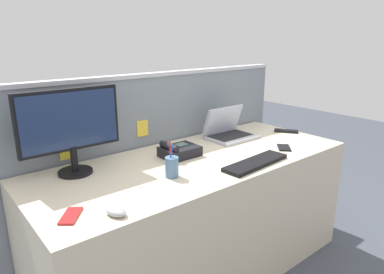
{
  "coord_description": "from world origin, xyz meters",
  "views": [
    {
      "loc": [
        -1.22,
        -1.43,
        1.43
      ],
      "look_at": [
        0.0,
        0.05,
        0.86
      ],
      "focal_mm": 32.34,
      "sensor_mm": 36.0,
      "label": 1
    }
  ],
  "objects_px": {
    "cell_phone_red_case": "(71,216)",
    "desktop_monitor": "(70,125)",
    "keyboard_main": "(256,163)",
    "computer_mouse_right_hand": "(116,211)",
    "pen_cup": "(172,167)",
    "desk_phone": "(179,151)",
    "cell_phone_black_slab": "(284,148)",
    "laptop": "(228,130)",
    "tv_remote": "(286,131)"
  },
  "relations": [
    {
      "from": "laptop",
      "to": "cell_phone_black_slab",
      "type": "xyz_separation_m",
      "value": [
        0.1,
        -0.39,
        -0.05
      ]
    },
    {
      "from": "laptop",
      "to": "cell_phone_red_case",
      "type": "distance_m",
      "value": 1.32
    },
    {
      "from": "pen_cup",
      "to": "keyboard_main",
      "type": "bearing_deg",
      "value": -18.78
    },
    {
      "from": "desk_phone",
      "to": "keyboard_main",
      "type": "relative_size",
      "value": 0.49
    },
    {
      "from": "computer_mouse_right_hand",
      "to": "pen_cup",
      "type": "relative_size",
      "value": 0.53
    },
    {
      "from": "keyboard_main",
      "to": "pen_cup",
      "type": "xyz_separation_m",
      "value": [
        -0.46,
        0.16,
        0.04
      ]
    },
    {
      "from": "laptop",
      "to": "pen_cup",
      "type": "height_order",
      "value": "laptop"
    },
    {
      "from": "desktop_monitor",
      "to": "pen_cup",
      "type": "distance_m",
      "value": 0.55
    },
    {
      "from": "computer_mouse_right_hand",
      "to": "pen_cup",
      "type": "bearing_deg",
      "value": 6.46
    },
    {
      "from": "desktop_monitor",
      "to": "computer_mouse_right_hand",
      "type": "xyz_separation_m",
      "value": [
        -0.04,
        -0.53,
        -0.24
      ]
    },
    {
      "from": "laptop",
      "to": "cell_phone_black_slab",
      "type": "bearing_deg",
      "value": -75.21
    },
    {
      "from": "desktop_monitor",
      "to": "cell_phone_red_case",
      "type": "relative_size",
      "value": 3.88
    },
    {
      "from": "cell_phone_red_case",
      "to": "laptop",
      "type": "bearing_deg",
      "value": 55.32
    },
    {
      "from": "keyboard_main",
      "to": "cell_phone_black_slab",
      "type": "distance_m",
      "value": 0.37
    },
    {
      "from": "laptop",
      "to": "desk_phone",
      "type": "height_order",
      "value": "laptop"
    },
    {
      "from": "laptop",
      "to": "computer_mouse_right_hand",
      "type": "distance_m",
      "value": 1.22
    },
    {
      "from": "cell_phone_black_slab",
      "to": "desktop_monitor",
      "type": "bearing_deg",
      "value": -154.65
    },
    {
      "from": "cell_phone_red_case",
      "to": "desktop_monitor",
      "type": "bearing_deg",
      "value": 104.93
    },
    {
      "from": "desktop_monitor",
      "to": "cell_phone_black_slab",
      "type": "height_order",
      "value": "desktop_monitor"
    },
    {
      "from": "laptop",
      "to": "tv_remote",
      "type": "relative_size",
      "value": 1.92
    },
    {
      "from": "pen_cup",
      "to": "cell_phone_black_slab",
      "type": "height_order",
      "value": "pen_cup"
    },
    {
      "from": "laptop",
      "to": "desk_phone",
      "type": "distance_m",
      "value": 0.51
    },
    {
      "from": "desktop_monitor",
      "to": "pen_cup",
      "type": "xyz_separation_m",
      "value": [
        0.36,
        -0.36,
        -0.2
      ]
    },
    {
      "from": "computer_mouse_right_hand",
      "to": "tv_remote",
      "type": "distance_m",
      "value": 1.58
    },
    {
      "from": "desktop_monitor",
      "to": "computer_mouse_right_hand",
      "type": "bearing_deg",
      "value": -94.55
    },
    {
      "from": "keyboard_main",
      "to": "desktop_monitor",
      "type": "bearing_deg",
      "value": 143.7
    },
    {
      "from": "desktop_monitor",
      "to": "tv_remote",
      "type": "xyz_separation_m",
      "value": [
        1.5,
        -0.22,
        -0.25
      ]
    },
    {
      "from": "pen_cup",
      "to": "cell_phone_red_case",
      "type": "xyz_separation_m",
      "value": [
        -0.55,
        -0.07,
        -0.05
      ]
    },
    {
      "from": "desk_phone",
      "to": "computer_mouse_right_hand",
      "type": "relative_size",
      "value": 2.17
    },
    {
      "from": "pen_cup",
      "to": "tv_remote",
      "type": "relative_size",
      "value": 1.11
    },
    {
      "from": "cell_phone_red_case",
      "to": "cell_phone_black_slab",
      "type": "height_order",
      "value": "same"
    },
    {
      "from": "laptop",
      "to": "keyboard_main",
      "type": "bearing_deg",
      "value": -118.59
    },
    {
      "from": "keyboard_main",
      "to": "cell_phone_red_case",
      "type": "distance_m",
      "value": 1.01
    },
    {
      "from": "desktop_monitor",
      "to": "computer_mouse_right_hand",
      "type": "relative_size",
      "value": 5.12
    },
    {
      "from": "desk_phone",
      "to": "pen_cup",
      "type": "relative_size",
      "value": 1.15
    },
    {
      "from": "computer_mouse_right_hand",
      "to": "cell_phone_red_case",
      "type": "height_order",
      "value": "computer_mouse_right_hand"
    },
    {
      "from": "computer_mouse_right_hand",
      "to": "pen_cup",
      "type": "xyz_separation_m",
      "value": [
        0.4,
        0.17,
        0.04
      ]
    },
    {
      "from": "computer_mouse_right_hand",
      "to": "cell_phone_red_case",
      "type": "xyz_separation_m",
      "value": [
        -0.14,
        0.1,
        -0.01
      ]
    },
    {
      "from": "desk_phone",
      "to": "cell_phone_black_slab",
      "type": "xyz_separation_m",
      "value": [
        0.6,
        -0.3,
        -0.03
      ]
    },
    {
      "from": "laptop",
      "to": "pen_cup",
      "type": "xyz_separation_m",
      "value": [
        -0.71,
        -0.32,
        0.0
      ]
    },
    {
      "from": "keyboard_main",
      "to": "computer_mouse_right_hand",
      "type": "height_order",
      "value": "computer_mouse_right_hand"
    },
    {
      "from": "desktop_monitor",
      "to": "keyboard_main",
      "type": "distance_m",
      "value": 1.0
    },
    {
      "from": "desk_phone",
      "to": "computer_mouse_right_hand",
      "type": "xyz_separation_m",
      "value": [
        -0.62,
        -0.4,
        -0.02
      ]
    },
    {
      "from": "desk_phone",
      "to": "computer_mouse_right_hand",
      "type": "height_order",
      "value": "desk_phone"
    },
    {
      "from": "laptop",
      "to": "cell_phone_black_slab",
      "type": "relative_size",
      "value": 2.53
    },
    {
      "from": "keyboard_main",
      "to": "cell_phone_red_case",
      "type": "bearing_deg",
      "value": 171.27
    },
    {
      "from": "desktop_monitor",
      "to": "desk_phone",
      "type": "relative_size",
      "value": 2.36
    },
    {
      "from": "laptop",
      "to": "pen_cup",
      "type": "distance_m",
      "value": 0.78
    },
    {
      "from": "desk_phone",
      "to": "cell_phone_black_slab",
      "type": "distance_m",
      "value": 0.68
    },
    {
      "from": "cell_phone_red_case",
      "to": "tv_remote",
      "type": "distance_m",
      "value": 1.7
    }
  ]
}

